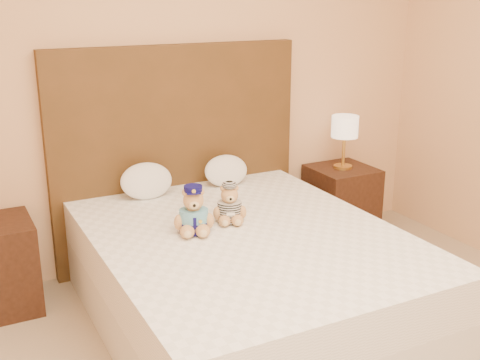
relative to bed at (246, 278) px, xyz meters
name	(u,v)px	position (x,y,z in m)	size (l,w,h in m)	color
bed	(246,278)	(0.00, 0.00, 0.00)	(1.60, 2.00, 0.55)	white
headboard	(178,156)	(0.00, 1.01, 0.47)	(1.75, 0.08, 1.50)	#503218
nightstand_right	(341,202)	(1.25, 0.80, 0.00)	(0.45, 0.45, 0.55)	#3B1E12
lamp	(345,129)	(1.25, 0.80, 0.57)	(0.20, 0.20, 0.40)	gold
teddy_police	(194,210)	(-0.25, 0.14, 0.41)	(0.23, 0.22, 0.27)	#A87041
teddy_prisoner	(230,203)	(-0.01, 0.19, 0.39)	(0.20, 0.19, 0.23)	#A87041
pillow_left	(146,179)	(-0.29, 0.83, 0.40)	(0.34, 0.22, 0.24)	white
pillow_right	(226,169)	(0.28, 0.83, 0.39)	(0.32, 0.21, 0.22)	white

